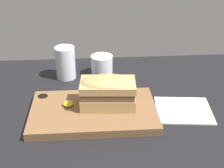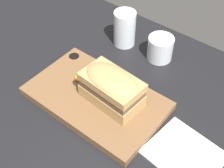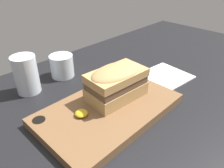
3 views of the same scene
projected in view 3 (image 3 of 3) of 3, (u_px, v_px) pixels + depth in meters
dining_table at (121, 124)px, 55.98cm from camera, size 180.40×92.02×2.00cm
serving_board at (107, 110)px, 57.21cm from camera, size 36.74×22.42×2.43cm
sandwich at (117, 81)px, 57.85cm from camera, size 16.45×10.21×9.35cm
mustard_dollop at (81, 113)px, 53.22cm from camera, size 3.17×3.17×1.27cm
water_glass at (27, 77)px, 64.83cm from camera, size 7.03×7.03×11.62cm
wine_glass at (62, 67)px, 74.28cm from camera, size 7.85×7.85×7.53cm
napkin at (164, 77)px, 74.95cm from camera, size 17.96×16.18×0.40cm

